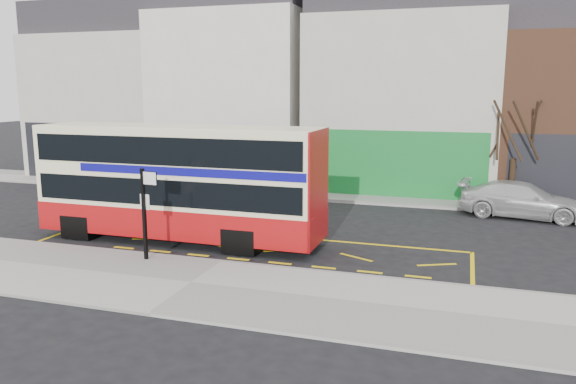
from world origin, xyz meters
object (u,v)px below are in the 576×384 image
(bus_stop_post, at_px, (146,205))
(street_tree_right, at_px, (517,114))
(car_white, at_px, (522,200))
(street_tree_left, at_px, (45,111))
(double_decker_bus, at_px, (180,181))
(car_silver, at_px, (183,180))
(car_grey, at_px, (261,186))

(bus_stop_post, distance_m, street_tree_right, 15.89)
(car_white, distance_m, street_tree_left, 25.96)
(double_decker_bus, relative_size, car_silver, 2.33)
(bus_stop_post, height_order, car_white, bus_stop_post)
(bus_stop_post, relative_size, street_tree_right, 0.46)
(car_grey, relative_size, car_white, 0.85)
(car_white, relative_size, street_tree_right, 0.82)
(car_grey, relative_size, street_tree_right, 0.70)
(car_white, height_order, street_tree_right, street_tree_right)
(street_tree_left, xyz_separation_m, street_tree_right, (25.28, -1.47, 0.26))
(car_grey, relative_size, street_tree_left, 0.75)
(car_grey, xyz_separation_m, street_tree_left, (-14.48, 3.14, 3.08))
(street_tree_left, bearing_deg, double_decker_bus, -36.07)
(bus_stop_post, relative_size, car_white, 0.56)
(street_tree_right, bearing_deg, car_silver, -174.66)
(car_grey, xyz_separation_m, street_tree_right, (10.80, 1.67, 3.34))
(double_decker_bus, relative_size, car_white, 2.01)
(street_tree_left, height_order, street_tree_right, street_tree_right)
(bus_stop_post, xyz_separation_m, car_silver, (-4.25, 10.13, -1.08))
(double_decker_bus, xyz_separation_m, car_silver, (-3.95, 7.53, -1.33))
(car_silver, bearing_deg, street_tree_left, 63.61)
(car_silver, height_order, car_white, car_silver)
(car_silver, xyz_separation_m, street_tree_right, (14.96, 1.40, 3.31))
(double_decker_bus, bearing_deg, bus_stop_post, -83.20)
(street_tree_left, relative_size, street_tree_right, 0.94)
(street_tree_right, bearing_deg, car_white, -79.28)
(bus_stop_post, xyz_separation_m, car_white, (11.03, 9.88, -1.09))
(bus_stop_post, height_order, car_grey, bus_stop_post)
(street_tree_left, bearing_deg, car_grey, -12.23)
(bus_stop_post, xyz_separation_m, street_tree_left, (-14.57, 13.00, 1.97))
(car_white, bearing_deg, bus_stop_post, 140.24)
(car_silver, distance_m, street_tree_left, 11.14)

